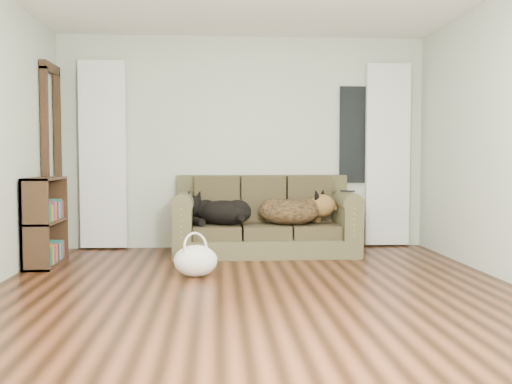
{
  "coord_description": "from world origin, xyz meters",
  "views": [
    {
      "loc": [
        -0.33,
        -4.58,
        1.09
      ],
      "look_at": [
        0.1,
        1.6,
        0.74
      ],
      "focal_mm": 40.0,
      "sensor_mm": 36.0,
      "label": 1
    }
  ],
  "objects": [
    {
      "name": "dog_black_lab",
      "position": [
        -0.29,
        1.92,
        0.48
      ],
      "size": [
        0.83,
        0.78,
        0.29
      ],
      "primitive_type": "ellipsoid",
      "rotation": [
        0.0,
        0.0,
        -0.61
      ],
      "color": "black",
      "rests_on": "sofa"
    },
    {
      "name": "dog_shepherd",
      "position": [
        0.53,
        1.87,
        0.49
      ],
      "size": [
        0.87,
        0.74,
        0.32
      ],
      "primitive_type": "ellipsoid",
      "rotation": [
        0.0,
        0.0,
        2.78
      ],
      "color": "black",
      "rests_on": "sofa"
    },
    {
      "name": "curtain_right",
      "position": [
        1.8,
        2.42,
        1.15
      ],
      "size": [
        0.55,
        0.08,
        2.25
      ],
      "primitive_type": "cube",
      "color": "white",
      "rests_on": "ground"
    },
    {
      "name": "floor",
      "position": [
        0.0,
        0.0,
        0.0
      ],
      "size": [
        5.0,
        5.0,
        0.0
      ],
      "primitive_type": "plane",
      "color": "black",
      "rests_on": "ground"
    },
    {
      "name": "door_casing",
      "position": [
        -2.2,
        2.05,
        1.05
      ],
      "size": [
        0.07,
        0.6,
        2.1
      ],
      "primitive_type": "cube",
      "color": "black",
      "rests_on": "ground"
    },
    {
      "name": "curtain_left",
      "position": [
        -1.7,
        2.42,
        1.15
      ],
      "size": [
        0.55,
        0.08,
        2.25
      ],
      "primitive_type": "cube",
      "color": "white",
      "rests_on": "ground"
    },
    {
      "name": "tv_remote",
      "position": [
        1.16,
        1.84,
        0.73
      ],
      "size": [
        0.14,
        0.18,
        0.02
      ],
      "primitive_type": "cube",
      "rotation": [
        0.0,
        0.0,
        0.56
      ],
      "color": "black",
      "rests_on": "sofa"
    },
    {
      "name": "wall_back",
      "position": [
        0.0,
        2.5,
        1.3
      ],
      "size": [
        4.5,
        0.04,
        2.6
      ],
      "primitive_type": "cube",
      "color": "#B1C0A6",
      "rests_on": "ground"
    },
    {
      "name": "sofa",
      "position": [
        0.23,
        1.98,
        0.45
      ],
      "size": [
        2.08,
        0.9,
        0.85
      ],
      "primitive_type": "cube",
      "color": "#332F1E",
      "rests_on": "floor"
    },
    {
      "name": "bookshelf",
      "position": [
        -2.09,
        1.38,
        0.5
      ],
      "size": [
        0.33,
        0.75,
        0.91
      ],
      "primitive_type": "cube",
      "rotation": [
        0.0,
        0.0,
        -0.08
      ],
      "color": "black",
      "rests_on": "floor"
    },
    {
      "name": "window_pane",
      "position": [
        1.45,
        2.47,
        1.4
      ],
      "size": [
        0.5,
        0.03,
        1.2
      ],
      "primitive_type": "cube",
      "color": "black",
      "rests_on": "wall_back"
    },
    {
      "name": "tote_bag",
      "position": [
        -0.53,
        0.71,
        0.16
      ],
      "size": [
        0.5,
        0.44,
        0.3
      ],
      "primitive_type": "ellipsoid",
      "rotation": [
        0.0,
        0.0,
        0.38
      ],
      "color": "silver",
      "rests_on": "floor"
    }
  ]
}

